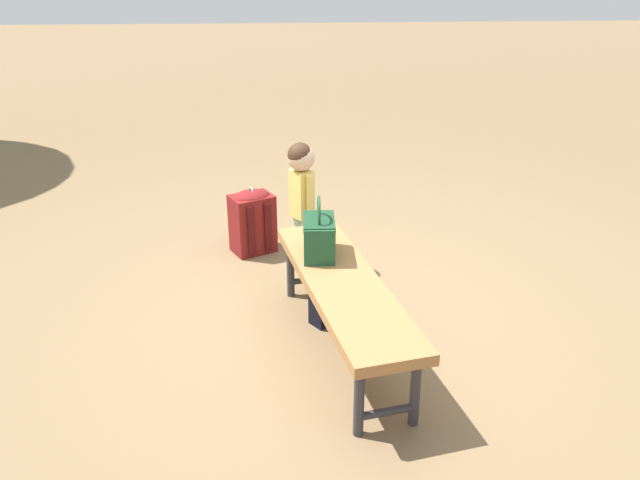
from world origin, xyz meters
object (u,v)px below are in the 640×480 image
(backpack_large, at_px, (252,220))
(handbag, at_px, (319,235))
(park_bench, at_px, (343,289))
(backpack_small, at_px, (325,303))
(child_standing, at_px, (301,186))

(backpack_large, bearing_deg, handbag, -158.04)
(park_bench, xyz_separation_m, backpack_large, (1.40, 0.54, -0.14))
(park_bench, distance_m, backpack_small, 0.40)
(park_bench, bearing_deg, backpack_large, 21.02)
(child_standing, distance_m, backpack_large, 0.59)
(child_standing, xyz_separation_m, backpack_large, (0.30, 0.36, -0.36))
(handbag, height_order, backpack_small, handbag)
(child_standing, bearing_deg, backpack_large, 50.00)
(handbag, distance_m, backpack_small, 0.44)
(park_bench, xyz_separation_m, handbag, (0.34, 0.11, 0.18))
(handbag, relative_size, backpack_small, 1.30)
(child_standing, bearing_deg, handbag, -175.01)
(park_bench, xyz_separation_m, backpack_small, (0.30, 0.07, -0.25))
(backpack_large, bearing_deg, park_bench, -158.98)
(handbag, distance_m, backpack_large, 1.19)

